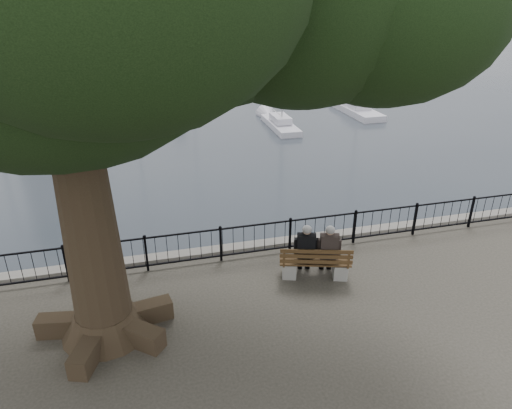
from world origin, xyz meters
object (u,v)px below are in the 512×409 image
object	(u,v)px
person_right	(328,252)
lion_monument	(173,44)
bench	(315,266)
person_left	(305,251)

from	to	relation	value
person_right	lion_monument	bearing A→B (deg)	89.47
bench	person_left	xyz separation A→B (m)	(-0.21, 0.17, 0.37)
person_right	lion_monument	size ratio (longest dim) A/B	0.17
lion_monument	person_left	bearing A→B (deg)	-91.18
person_left	person_right	size ratio (longest dim) A/B	1.00
lion_monument	person_right	bearing A→B (deg)	-90.53
person_right	bench	bearing A→B (deg)	-178.77
person_left	lion_monument	distance (m)	48.69
bench	lion_monument	xyz separation A→B (m)	(0.79, 48.85, 0.99)
person_left	person_right	world-z (taller)	same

